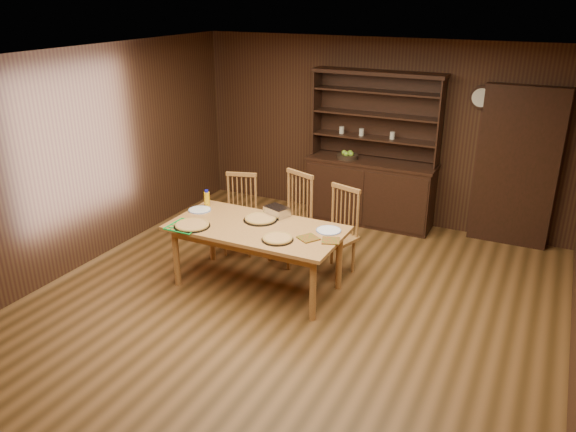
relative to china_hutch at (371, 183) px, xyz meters
The scene contains 20 objects.
floor 2.82m from the china_hutch, 89.99° to the right, with size 6.00×6.00×0.00m, color brown.
room_shell 2.92m from the china_hutch, 89.99° to the right, with size 6.00×6.00×6.00m.
china_hutch is the anchor object (origin of this frame).
doorway 1.96m from the china_hutch, ahead, with size 1.00×0.18×2.10m, color black.
wall_clock 1.89m from the china_hutch, ahead, with size 0.30×0.05×0.30m.
dining_table 2.50m from the china_hutch, 102.05° to the right, with size 1.94×0.97×0.75m.
chair_left 2.04m from the china_hutch, 126.25° to the right, with size 0.52×0.51×1.03m.
chair_center 1.67m from the china_hutch, 105.98° to the right, with size 0.59×0.58×1.14m.
chair_right 1.65m from the china_hutch, 84.45° to the right, with size 0.54×0.52×1.06m.
pizza_left 2.99m from the china_hutch, 112.87° to the right, with size 0.40×0.40×0.04m.
pizza_right 2.67m from the china_hutch, 93.16° to the right, with size 0.34×0.34×0.04m.
pizza_center 2.33m from the china_hutch, 104.19° to the right, with size 0.39×0.39×0.04m.
cooling_rack 3.05m from the china_hutch, 113.81° to the right, with size 0.34×0.34×0.02m, color green, non-canonical shape.
plate_left 2.69m from the china_hutch, 120.56° to the right, with size 0.27×0.27×0.02m.
plate_right 2.23m from the china_hutch, 83.66° to the right, with size 0.28×0.28×0.02m.
foil_dish 2.12m from the china_hutch, 102.75° to the right, with size 0.27×0.19×0.11m, color silver.
juice_bottle 2.55m from the china_hutch, 122.82° to the right, with size 0.07×0.07×0.20m.
pot_holder_a 2.48m from the china_hutch, 81.46° to the right, with size 0.18×0.18×0.01m, color #AD2513.
pot_holder_b 2.50m from the china_hutch, 87.01° to the right, with size 0.19×0.19×0.01m, color #AD2513.
fruit_bowl 0.52m from the china_hutch, 169.05° to the right, with size 0.30×0.30×0.12m.
Camera 1 is at (2.31, -4.66, 3.18)m, focal length 35.00 mm.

